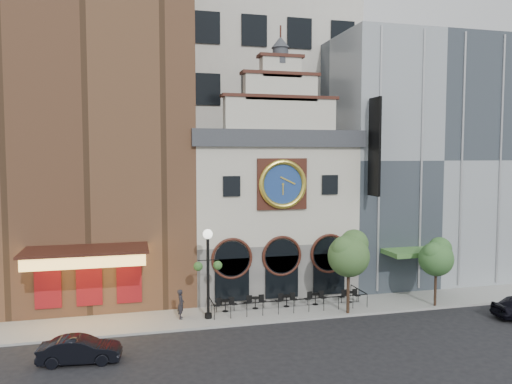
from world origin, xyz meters
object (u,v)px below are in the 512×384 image
object	(u,v)px
bistro_4	(349,296)
pedestrian	(181,304)
bistro_3	(315,298)
lamppost	(208,263)
car_left	(80,350)
tree_right	(436,256)
bistro_1	(255,302)
bistro_2	(287,300)
bistro_0	(225,305)
tree_left	(349,253)

from	to	relation	value
bistro_4	pedestrian	world-z (taller)	pedestrian
bistro_3	lamppost	world-z (taller)	lamppost
car_left	tree_right	xyz separation A→B (m)	(23.05, 3.69, 2.95)
pedestrian	tree_right	world-z (taller)	tree_right
bistro_1	bistro_2	distance (m)	2.21
lamppost	bistro_4	bearing A→B (deg)	5.37
bistro_0	tree_left	distance (m)	8.92
tree_left	bistro_3	bearing A→B (deg)	123.55
bistro_3	tree_left	xyz separation A→B (m)	(1.47, -2.22, 3.57)
bistro_1	bistro_4	bearing A→B (deg)	-2.00
lamppost	bistro_0	bearing A→B (deg)	39.41
lamppost	bistro_3	bearing A→B (deg)	7.80
tree_right	lamppost	bearing A→B (deg)	175.70
bistro_3	tree_left	distance (m)	4.45
bistro_2	bistro_1	bearing A→B (deg)	177.73
bistro_4	tree_right	xyz separation A→B (m)	(5.50, -2.12, 3.00)
bistro_2	car_left	bearing A→B (deg)	-155.26
car_left	bistro_4	bearing A→B (deg)	-66.27
lamppost	tree_left	size ratio (longest dim) A/B	1.05
bistro_4	bistro_2	bearing A→B (deg)	178.12
bistro_1	bistro_2	bearing A→B (deg)	-2.27
bistro_0	tree_right	xyz separation A→B (m)	(14.40, -2.26, 3.00)
bistro_3	tree_left	world-z (taller)	tree_left
bistro_4	tree_left	size ratio (longest dim) A/B	0.29
tree_left	bistro_4	bearing A→B (deg)	63.67
lamppost	bistro_2	bearing A→B (deg)	11.14
car_left	bistro_2	bearing A→B (deg)	-59.85
bistro_2	bistro_3	bearing A→B (deg)	-1.47
bistro_1	bistro_3	size ratio (longest dim) A/B	1.00
bistro_1	tree_right	size ratio (longest dim) A/B	0.33
lamppost	tree_right	distance (m)	15.76
bistro_0	lamppost	bearing A→B (deg)	-140.69
bistro_1	tree_right	distance (m)	12.89
tree_right	bistro_0	bearing A→B (deg)	171.09
bistro_3	bistro_2	bearing A→B (deg)	178.53
bistro_1	lamppost	distance (m)	4.75
pedestrian	bistro_4	bearing A→B (deg)	-81.00
bistro_2	lamppost	distance (m)	6.50
bistro_1	bistro_2	world-z (taller)	same
bistro_0	tree_right	bearing A→B (deg)	-8.91
pedestrian	tree_left	distance (m)	11.41
bistro_0	tree_left	world-z (taller)	tree_left
tree_left	tree_right	bearing A→B (deg)	-0.04
bistro_4	lamppost	world-z (taller)	lamppost
lamppost	bistro_1	bearing A→B (deg)	19.24
bistro_2	tree_right	distance (m)	10.78
bistro_0	car_left	distance (m)	10.50
bistro_2	tree_right	bearing A→B (deg)	-12.69
bistro_4	pedestrian	xyz separation A→B (m)	(-11.93, -0.59, 0.48)
bistro_0	tree_left	xyz separation A→B (m)	(7.86, -2.25, 3.57)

